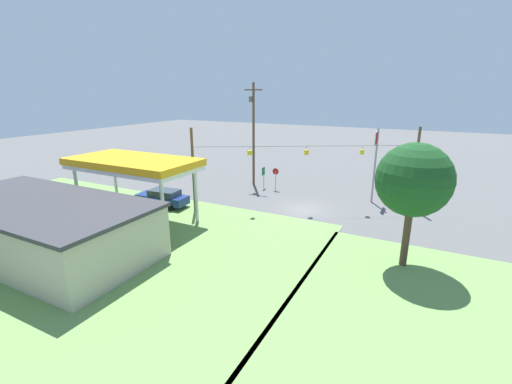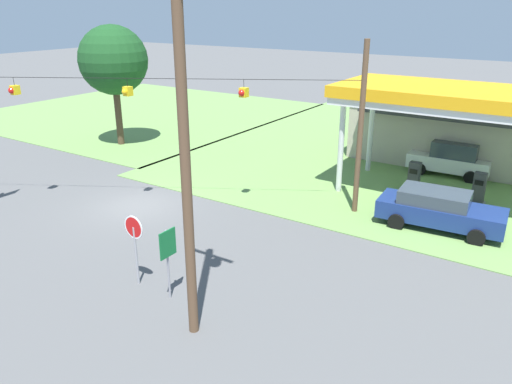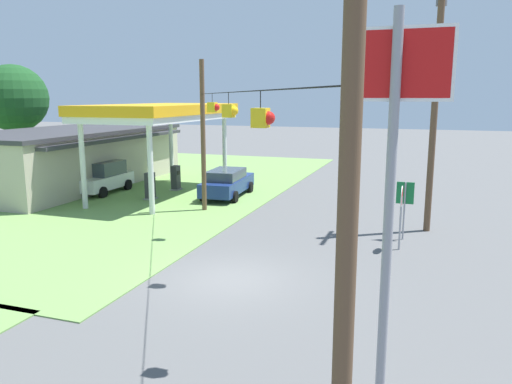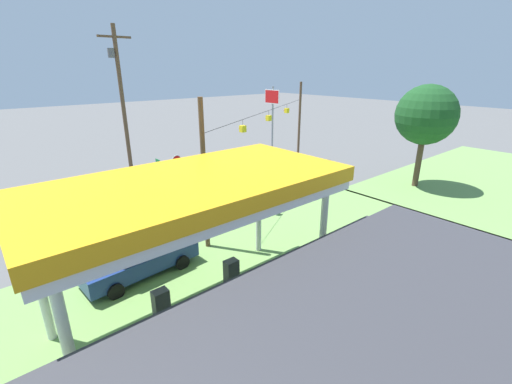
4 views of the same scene
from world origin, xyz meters
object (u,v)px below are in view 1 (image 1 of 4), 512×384
at_px(car_at_pumps_front, 163,197).
at_px(tree_west_verge, 414,180).
at_px(gas_station_store, 41,227).
at_px(stop_sign_roadside, 276,174).
at_px(route_sign, 264,173).
at_px(fuel_pump_near, 152,215).
at_px(utility_pole_main, 253,130).
at_px(gas_station_canopy, 133,165).
at_px(fuel_pump_far, 125,209).
at_px(car_at_pumps_rear, 106,225).
at_px(stop_sign_overhead, 376,151).

height_order(car_at_pumps_front, tree_west_verge, tree_west_verge).
relative_size(gas_station_store, stop_sign_roadside, 6.45).
relative_size(car_at_pumps_front, route_sign, 2.16).
bearing_deg(fuel_pump_near, utility_pole_main, -96.80).
bearing_deg(car_at_pumps_front, tree_west_verge, 170.25).
xyz_separation_m(gas_station_store, stop_sign_roadside, (-7.71, -21.45, -0.05)).
relative_size(fuel_pump_near, car_at_pumps_front, 0.30).
relative_size(car_at_pumps_front, tree_west_verge, 0.67).
bearing_deg(gas_station_store, gas_station_canopy, -98.34).
height_order(fuel_pump_far, car_at_pumps_rear, car_at_pumps_rear).
xyz_separation_m(fuel_pump_near, car_at_pumps_rear, (0.90, 3.83, 0.23)).
xyz_separation_m(gas_station_canopy, stop_sign_roadside, (-6.62, -14.01, -3.04)).
distance_m(fuel_pump_near, utility_pole_main, 16.13).
distance_m(gas_station_canopy, utility_pole_main, 15.43).
height_order(gas_station_store, car_at_pumps_rear, gas_station_store).
height_order(car_at_pumps_rear, tree_west_verge, tree_west_verge).
relative_size(fuel_pump_far, route_sign, 0.65).
height_order(fuel_pump_far, stop_sign_overhead, stop_sign_overhead).
xyz_separation_m(stop_sign_overhead, utility_pole_main, (13.61, -0.73, 1.30)).
distance_m(car_at_pumps_front, stop_sign_roadside, 12.55).
distance_m(gas_station_canopy, gas_station_store, 8.09).
relative_size(gas_station_store, route_sign, 6.71).
xyz_separation_m(gas_station_canopy, tree_west_verge, (-20.90, -1.73, 0.70)).
relative_size(fuel_pump_far, stop_sign_overhead, 0.22).
distance_m(car_at_pumps_rear, tree_west_verge, 21.50).
bearing_deg(fuel_pump_near, stop_sign_roadside, -109.96).
bearing_deg(route_sign, fuel_pump_far, 64.77).
height_order(gas_station_store, fuel_pump_far, gas_station_store).
bearing_deg(fuel_pump_near, gas_station_canopy, 0.06).
bearing_deg(fuel_pump_far, utility_pole_main, -107.94).
relative_size(stop_sign_overhead, route_sign, 3.04).
bearing_deg(fuel_pump_near, gas_station_store, 70.59).
xyz_separation_m(fuel_pump_near, tree_west_verge, (-19.37, -1.73, 4.81)).
bearing_deg(gas_station_store, fuel_pump_far, -86.61).
bearing_deg(car_at_pumps_front, stop_sign_overhead, -153.54).
bearing_deg(tree_west_verge, gas_station_store, 22.63).
bearing_deg(utility_pole_main, gas_station_store, 78.88).
xyz_separation_m(gas_station_canopy, fuel_pump_near, (-1.53, -0.00, -4.10)).
bearing_deg(gas_station_canopy, car_at_pumps_front, -80.20).
distance_m(car_at_pumps_front, stop_sign_overhead, 20.89).
relative_size(stop_sign_roadside, route_sign, 1.04).
bearing_deg(stop_sign_overhead, tree_west_verge, 107.57).
distance_m(car_at_pumps_front, tree_west_verge, 22.16).
distance_m(gas_station_canopy, fuel_pump_far, 4.38).
xyz_separation_m(fuel_pump_far, route_sign, (-6.63, -14.06, 0.96)).
height_order(car_at_pumps_front, stop_sign_overhead, stop_sign_overhead).
xyz_separation_m(gas_station_canopy, stop_sign_overhead, (-16.93, -14.25, 0.28)).
distance_m(gas_station_canopy, car_at_pumps_front, 5.56).
xyz_separation_m(stop_sign_roadside, stop_sign_overhead, (-10.31, -0.25, 3.32)).
relative_size(fuel_pump_far, car_at_pumps_front, 0.30).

